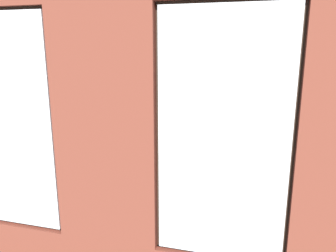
{
  "coord_description": "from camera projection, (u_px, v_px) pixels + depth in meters",
  "views": [
    {
      "loc": [
        -1.21,
        5.16,
        2.35
      ],
      "look_at": [
        0.1,
        0.4,
        1.16
      ],
      "focal_mm": 35.0,
      "sensor_mm": 36.0,
      "label": 1
    }
  ],
  "objects": [
    {
      "name": "candle_jar",
      "position": [
        166.0,
        152.0,
        5.98
      ],
      "size": [
        0.08,
        0.08,
        0.13
      ],
      "primitive_type": "cylinder",
      "color": "#B7333D",
      "rests_on": "coffee_table"
    },
    {
      "name": "coffee_table",
      "position": [
        166.0,
        158.0,
        6.0
      ],
      "size": [
        1.48,
        0.81,
        0.43
      ],
      "color": "tan",
      "rests_on": "ground_plane"
    },
    {
      "name": "ground_plane",
      "position": [
        180.0,
        189.0,
        5.71
      ],
      "size": [
        6.66,
        6.26,
        0.1
      ],
      "primitive_type": "cube",
      "color": "brown"
    },
    {
      "name": "couch_by_window",
      "position": [
        144.0,
        234.0,
        3.63
      ],
      "size": [
        2.07,
        0.87,
        0.8
      ],
      "color": "black",
      "rests_on": "ground_plane"
    },
    {
      "name": "potted_plant_near_tv",
      "position": [
        5.0,
        157.0,
        4.56
      ],
      "size": [
        1.05,
        0.95,
        1.48
      ],
      "color": "beige",
      "rests_on": "ground_plane"
    },
    {
      "name": "potted_plant_between_couches",
      "position": [
        287.0,
        227.0,
        3.23
      ],
      "size": [
        0.65,
        0.65,
        0.94
      ],
      "color": "#47423D",
      "rests_on": "ground_plane"
    },
    {
      "name": "cup_ceramic",
      "position": [
        170.0,
        155.0,
        5.84
      ],
      "size": [
        0.09,
        0.09,
        0.1
      ],
      "primitive_type": "cylinder",
      "color": "#4C4C51",
      "rests_on": "coffee_table"
    },
    {
      "name": "media_console",
      "position": [
        26.0,
        167.0,
        5.82
      ],
      "size": [
        1.2,
        0.42,
        0.56
      ],
      "primitive_type": "cube",
      "color": "black",
      "rests_on": "ground_plane"
    },
    {
      "name": "papasan_chair",
      "position": [
        169.0,
        131.0,
        7.71
      ],
      "size": [
        1.06,
        1.06,
        0.68
      ],
      "color": "olive",
      "rests_on": "ground_plane"
    },
    {
      "name": "potted_plant_foreground_right",
      "position": [
        106.0,
        123.0,
        8.14
      ],
      "size": [
        0.52,
        0.52,
        0.79
      ],
      "color": "brown",
      "rests_on": "ground_plane"
    },
    {
      "name": "brick_wall_with_windows",
      "position": [
        105.0,
        128.0,
        2.73
      ],
      "size": [
        6.06,
        0.3,
        3.41
      ],
      "color": "brown",
      "rests_on": "ground_plane"
    },
    {
      "name": "tv_flatscreen",
      "position": [
        22.0,
        132.0,
        5.67
      ],
      "size": [
        1.0,
        0.2,
        0.73
      ],
      "color": "black",
      "rests_on": "media_console"
    },
    {
      "name": "remote_silver",
      "position": [
        190.0,
        154.0,
        6.02
      ],
      "size": [
        0.12,
        0.18,
        0.02
      ],
      "primitive_type": "cube",
      "rotation": [
        0.0,
        0.0,
        0.44
      ],
      "color": "#B2B2B7",
      "rests_on": "coffee_table"
    },
    {
      "name": "potted_plant_mid_room_small",
      "position": [
        232.0,
        162.0,
        5.99
      ],
      "size": [
        0.19,
        0.19,
        0.48
      ],
      "color": "#47423D",
      "rests_on": "ground_plane"
    },
    {
      "name": "couch_left",
      "position": [
        333.0,
        194.0,
        4.62
      ],
      "size": [
        1.02,
        2.0,
        0.8
      ],
      "rotation": [
        0.0,
        0.0,
        1.49
      ],
      "color": "black",
      "rests_on": "ground_plane"
    },
    {
      "name": "potted_plant_by_left_couch",
      "position": [
        294.0,
        157.0,
        6.05
      ],
      "size": [
        0.35,
        0.35,
        0.53
      ],
      "color": "gray",
      "rests_on": "ground_plane"
    },
    {
      "name": "remote_gray",
      "position": [
        158.0,
        152.0,
        6.13
      ],
      "size": [
        0.08,
        0.18,
        0.02
      ],
      "primitive_type": "cube",
      "rotation": [
        0.0,
        0.0,
        3.34
      ],
      "color": "#59595B",
      "rests_on": "coffee_table"
    },
    {
      "name": "white_wall_right",
      "position": [
        17.0,
        84.0,
        5.89
      ],
      "size": [
        0.1,
        5.26,
        3.41
      ],
      "primitive_type": "cube",
      "color": "silver",
      "rests_on": "ground_plane"
    },
    {
      "name": "table_plant_small",
      "position": [
        141.0,
        149.0,
        5.96
      ],
      "size": [
        0.13,
        0.13,
        0.22
      ],
      "color": "gray",
      "rests_on": "coffee_table"
    },
    {
      "name": "potted_plant_corner_near_left",
      "position": [
        317.0,
        133.0,
        6.92
      ],
      "size": [
        0.78,
        0.8,
        1.18
      ],
      "color": "gray",
      "rests_on": "ground_plane"
    }
  ]
}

